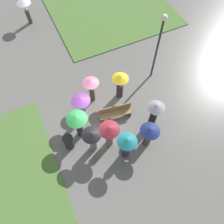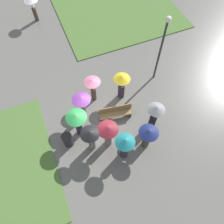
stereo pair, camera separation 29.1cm
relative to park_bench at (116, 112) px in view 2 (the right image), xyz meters
The scene contains 15 objects.
ground_plane 1.41m from the park_bench, behind, with size 90.00×90.00×0.00m, color #66635E.
lawn_patch_far 9.78m from the park_bench, 66.47° to the left, with size 9.26×8.16×0.06m.
park_bench is the anchor object (origin of this frame).
lamp_post 4.53m from the park_bench, 27.49° to the left, with size 0.32×0.32×4.43m.
trash_bin 3.03m from the park_bench, 168.34° to the right, with size 0.54×0.54×0.95m.
crowd_person_pink 1.96m from the park_bench, 113.87° to the left, with size 0.92×0.92×1.82m.
crowd_person_yellow 1.68m from the park_bench, 54.38° to the left, with size 0.94×0.94×1.91m.
crowd_person_black 2.37m from the park_bench, 145.89° to the right, with size 0.95×0.95×1.86m.
crowd_person_green 2.38m from the park_bench, behind, with size 1.07×1.07×1.96m.
crowd_person_maroon 1.89m from the park_bench, 125.99° to the right, with size 1.04×1.04×1.90m.
crowd_person_teal 2.48m from the park_bench, 102.40° to the right, with size 0.96×0.96×1.96m.
crowd_person_navy 2.44m from the park_bench, 70.43° to the right, with size 0.99×0.99×1.74m.
crowd_person_grey 2.23m from the park_bench, 38.06° to the right, with size 0.92×0.92×1.97m.
crowd_person_purple 2.03m from the park_bench, 155.77° to the left, with size 1.00×1.00×1.88m.
lone_walker_far_path 10.52m from the park_bench, 102.86° to the left, with size 0.99×0.99×1.85m.
Camera 2 is at (-1.19, -5.60, 11.05)m, focal length 35.00 mm.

